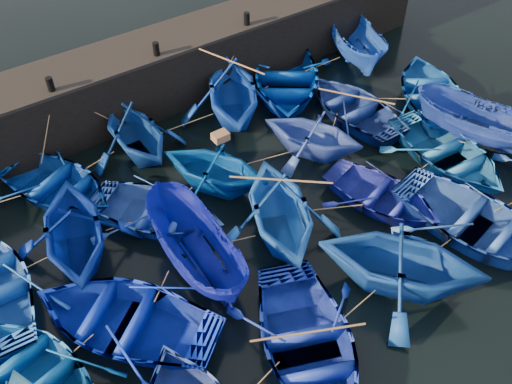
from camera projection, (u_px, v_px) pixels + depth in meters
ground at (316, 269)px, 17.19m from camera, size 120.00×120.00×0.00m
quay_wall at (151, 76)px, 22.46m from camera, size 26.00×2.50×2.50m
quay_top at (146, 46)px, 21.55m from camera, size 26.00×2.50×0.12m
bollard_1 at (50, 84)px, 19.17m from camera, size 0.24×0.24×0.50m
bollard_2 at (156, 49)px, 20.80m from camera, size 0.24×0.24×0.50m
bollard_3 at (247, 19)px, 22.43m from camera, size 0.24×0.24×0.50m
boat_1 at (54, 184)px, 19.14m from camera, size 5.04×5.68×0.97m
boat_2 at (135, 131)px, 20.24m from camera, size 3.56×4.12×2.15m
boat_3 at (232, 91)px, 21.71m from camera, size 5.89×6.16×2.52m
boat_4 at (286, 78)px, 23.51m from camera, size 6.63×6.98×1.18m
boat_5 at (356, 43)px, 24.85m from camera, size 3.49×5.13×1.86m
boat_7 at (74, 230)px, 16.78m from camera, size 4.90×5.32×2.33m
boat_8 at (157, 212)px, 18.25m from camera, size 5.38×5.62×0.95m
boat_9 at (214, 167)px, 18.99m from camera, size 4.87×5.04×2.03m
boat_10 at (313, 133)px, 20.33m from camera, size 4.66×4.84×1.96m
boat_11 at (355, 107)px, 22.25m from camera, size 3.42×4.74×0.97m
boat_12 at (432, 92)px, 22.92m from camera, size 5.80×6.24×1.05m
boat_13 at (34, 376)px, 14.20m from camera, size 4.39×5.37×0.97m
boat_14 at (125, 318)px, 15.34m from camera, size 6.26×6.54×1.10m
boat_15 at (195, 249)px, 16.58m from camera, size 1.90×4.76×1.82m
boat_16 at (280, 209)px, 17.34m from camera, size 5.34×5.68×2.39m
boat_17 at (382, 196)px, 18.82m from camera, size 3.98×4.78×0.86m
boat_18 at (448, 153)px, 20.26m from camera, size 3.80×5.12×1.02m
boat_19 at (477, 124)px, 20.78m from camera, size 3.76×5.09×1.85m
boat_22 at (307, 344)px, 14.79m from camera, size 5.33×6.15×1.07m
boat_23 at (403, 260)px, 15.85m from camera, size 6.20×6.29×2.51m
boat_24 at (476, 223)px, 17.79m from camera, size 4.89×6.10×1.13m
wooden_crate at (221, 136)px, 18.31m from camera, size 0.52×0.39×0.27m
mooring_ropes at (233, 157)px, 19.56m from camera, size 17.73×11.99×2.10m
loose_oars at (295, 151)px, 18.39m from camera, size 10.27×11.91×1.60m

